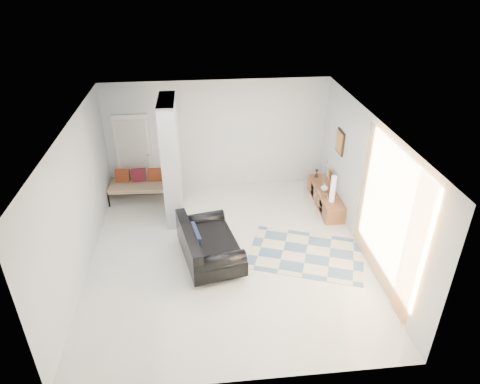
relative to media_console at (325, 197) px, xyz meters
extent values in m
plane|color=beige|center=(-2.52, -1.70, -0.20)|extent=(6.00, 6.00, 0.00)
plane|color=white|center=(-2.52, -1.70, 2.60)|extent=(6.00, 6.00, 0.00)
plane|color=silver|center=(-2.52, 1.30, 1.20)|extent=(6.00, 0.00, 6.00)
plane|color=silver|center=(-2.52, -4.70, 1.20)|extent=(6.00, 0.00, 6.00)
plane|color=silver|center=(-5.27, -1.70, 1.20)|extent=(0.00, 6.00, 6.00)
plane|color=silver|center=(0.23, -1.70, 1.20)|extent=(0.00, 6.00, 6.00)
cube|color=#A1A4A7|center=(-3.62, -0.10, 1.20)|extent=(0.35, 1.20, 2.80)
cube|color=white|center=(-4.62, 1.26, 0.82)|extent=(0.85, 0.06, 2.04)
plane|color=#FFA043|center=(0.15, -2.85, 1.25)|extent=(0.00, 2.55, 2.55)
cube|color=#311C0D|center=(0.20, 0.00, 1.45)|extent=(0.04, 0.45, 0.55)
cube|color=brown|center=(0.00, 0.00, 0.00)|extent=(0.45, 1.80, 0.40)
cube|color=#311C0D|center=(-0.22, -0.40, 0.00)|extent=(0.02, 0.24, 0.28)
cube|color=#311C0D|center=(-0.22, 0.40, 0.00)|extent=(0.02, 0.24, 0.28)
cube|color=#BC8D37|center=(0.18, 0.25, 0.40)|extent=(0.09, 0.32, 0.40)
cube|color=silver|center=(-0.10, -0.40, 0.26)|extent=(0.04, 0.10, 0.12)
cylinder|color=silver|center=(-3.13, -2.62, -0.15)|extent=(0.05, 0.05, 0.10)
cylinder|color=silver|center=(-3.44, -1.18, -0.15)|extent=(0.05, 0.05, 0.10)
cylinder|color=silver|center=(-2.32, -2.45, -0.15)|extent=(0.05, 0.05, 0.10)
cylinder|color=silver|center=(-2.63, -1.01, -0.15)|extent=(0.05, 0.05, 0.10)
cube|color=black|center=(-2.88, -1.82, 0.05)|extent=(1.36, 1.89, 0.30)
cube|color=black|center=(-3.29, -1.90, 0.38)|extent=(0.55, 1.72, 0.36)
cylinder|color=black|center=(-2.73, -2.54, 0.28)|extent=(1.01, 0.48, 0.28)
cylinder|color=black|center=(-3.03, -1.09, 0.28)|extent=(1.01, 0.48, 0.28)
cube|color=black|center=(-3.17, -1.88, 0.40)|extent=(0.27, 0.64, 0.31)
cylinder|color=black|center=(-5.23, 0.45, 0.00)|extent=(0.04, 0.04, 0.40)
cylinder|color=black|center=(-3.55, 0.36, 0.00)|extent=(0.04, 0.04, 0.40)
cylinder|color=black|center=(-5.19, 1.14, 0.00)|extent=(0.04, 0.04, 0.40)
cylinder|color=black|center=(-3.51, 1.05, 0.00)|extent=(0.04, 0.04, 0.40)
cube|color=#BFAB8C|center=(-4.37, 0.75, 0.18)|extent=(1.74, 0.80, 0.12)
cube|color=maroon|center=(-4.91, 0.93, 0.40)|extent=(0.35, 0.18, 0.33)
cube|color=maroon|center=(-4.51, 0.91, 0.40)|extent=(0.35, 0.18, 0.33)
cube|color=maroon|center=(-4.12, 0.88, 0.40)|extent=(0.35, 0.18, 0.33)
cube|color=beige|center=(-0.92, -1.88, -0.20)|extent=(2.67, 2.21, 0.01)
cylinder|color=beige|center=(-0.02, -0.51, 0.52)|extent=(0.12, 0.12, 0.64)
imported|color=white|center=(-0.05, 0.00, 0.29)|extent=(0.19, 0.19, 0.19)
camera|label=1|loc=(-3.00, -8.72, 5.21)|focal=32.00mm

